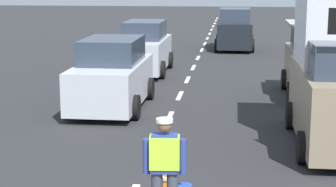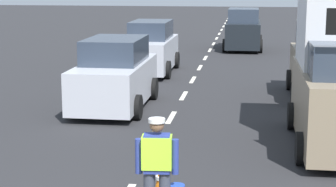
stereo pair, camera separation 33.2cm
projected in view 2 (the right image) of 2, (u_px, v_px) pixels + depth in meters
The scene contains 8 objects.
ground_plane at pixel (206, 57), 27.95m from camera, with size 96.00×96.00×0.00m, color #28282B.
lane_center_line at pixel (212, 47), 32.03m from camera, with size 0.14×46.40×0.01m.
road_worker at pixel (159, 165), 9.04m from camera, with size 0.75×0.41×1.67m.
traffic_cone_near at pixel (161, 180), 10.10m from camera, with size 0.36×0.36×0.68m.
car_outgoing_far at pixel (243, 31), 30.63m from camera, with size 2.00×3.97×2.15m.
car_oncoming_lead at pixel (115, 76), 17.07m from camera, with size 2.04×4.35×2.04m.
car_parked_far at pixel (320, 65), 18.48m from camera, with size 1.89×3.88×2.22m.
car_oncoming_second at pixel (151, 49), 23.32m from camera, with size 1.93×4.28×2.05m.
Camera 2 is at (2.09, -6.73, 3.78)m, focal length 62.85 mm.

